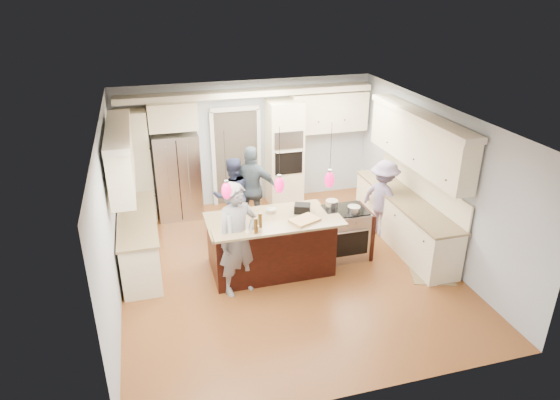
# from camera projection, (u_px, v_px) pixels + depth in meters

# --- Properties ---
(ground_plane) EXTENTS (6.00, 6.00, 0.00)m
(ground_plane) POSITION_uv_depth(u_px,v_px,m) (285.00, 268.00, 8.71)
(ground_plane) COLOR #965129
(ground_plane) RESTS_ON ground
(room_shell) EXTENTS (5.54, 6.04, 2.72)m
(room_shell) POSITION_uv_depth(u_px,v_px,m) (286.00, 171.00, 7.96)
(room_shell) COLOR #B2BCC6
(room_shell) RESTS_ON ground
(refrigerator) EXTENTS (0.90, 0.70, 1.80)m
(refrigerator) POSITION_uv_depth(u_px,v_px,m) (178.00, 175.00, 10.27)
(refrigerator) COLOR #B7B7BC
(refrigerator) RESTS_ON ground
(oven_column) EXTENTS (0.72, 0.69, 2.30)m
(oven_column) POSITION_uv_depth(u_px,v_px,m) (284.00, 154.00, 10.76)
(oven_column) COLOR #F4ECC6
(oven_column) RESTS_ON ground
(back_upper_cabinets) EXTENTS (5.30, 0.61, 2.54)m
(back_upper_cabinets) POSITION_uv_depth(u_px,v_px,m) (214.00, 135.00, 10.26)
(back_upper_cabinets) COLOR #F4ECC6
(back_upper_cabinets) RESTS_ON ground
(right_counter_run) EXTENTS (0.64, 3.10, 2.51)m
(right_counter_run) POSITION_uv_depth(u_px,v_px,m) (409.00, 191.00, 9.14)
(right_counter_run) COLOR #F4ECC6
(right_counter_run) RESTS_ON ground
(left_cabinets) EXTENTS (0.64, 2.30, 2.51)m
(left_cabinets) POSITION_uv_depth(u_px,v_px,m) (133.00, 211.00, 8.38)
(left_cabinets) COLOR #F4ECC6
(left_cabinets) RESTS_ON ground
(kitchen_island) EXTENTS (2.10, 1.46, 1.12)m
(kitchen_island) POSITION_uv_depth(u_px,v_px,m) (270.00, 244.00, 8.51)
(kitchen_island) COLOR black
(kitchen_island) RESTS_ON ground
(island_range) EXTENTS (0.82, 0.71, 0.92)m
(island_range) POSITION_uv_depth(u_px,v_px,m) (345.00, 232.00, 8.94)
(island_range) COLOR #B7B7BC
(island_range) RESTS_ON ground
(pendant_lights) EXTENTS (1.75, 0.15, 1.03)m
(pendant_lights) POSITION_uv_depth(u_px,v_px,m) (279.00, 185.00, 7.46)
(pendant_lights) COLOR black
(pendant_lights) RESTS_ON ground
(person_bar_end) EXTENTS (0.80, 0.66, 1.88)m
(person_bar_end) POSITION_uv_depth(u_px,v_px,m) (238.00, 239.00, 7.71)
(person_bar_end) COLOR slate
(person_bar_end) RESTS_ON ground
(person_far_left) EXTENTS (0.76, 0.59, 1.54)m
(person_far_left) POSITION_uv_depth(u_px,v_px,m) (233.00, 196.00, 9.65)
(person_far_left) COLOR navy
(person_far_left) RESTS_ON ground
(person_far_right) EXTENTS (1.10, 0.78, 1.73)m
(person_far_right) POSITION_uv_depth(u_px,v_px,m) (252.00, 189.00, 9.71)
(person_far_right) COLOR #4C5F6B
(person_far_right) RESTS_ON ground
(person_range_side) EXTENTS (0.89, 1.12, 1.52)m
(person_range_side) POSITION_uv_depth(u_px,v_px,m) (383.00, 198.00, 9.56)
(person_range_side) COLOR gray
(person_range_side) RESTS_ON ground
(floor_rug) EXTENTS (0.99, 1.18, 0.01)m
(floor_rug) POSITION_uv_depth(u_px,v_px,m) (429.00, 269.00, 8.67)
(floor_rug) COLOR olive
(floor_rug) RESTS_ON ground
(water_bottle) EXTENTS (0.09, 0.09, 0.29)m
(water_bottle) POSITION_uv_depth(u_px,v_px,m) (229.00, 224.00, 7.46)
(water_bottle) COLOR silver
(water_bottle) RESTS_ON kitchen_island
(beer_bottle_a) EXTENTS (0.06, 0.06, 0.23)m
(beer_bottle_a) POSITION_uv_depth(u_px,v_px,m) (241.00, 222.00, 7.61)
(beer_bottle_a) COLOR #452B0C
(beer_bottle_a) RESTS_ON kitchen_island
(beer_bottle_b) EXTENTS (0.08, 0.08, 0.25)m
(beer_bottle_b) POSITION_uv_depth(u_px,v_px,m) (256.00, 226.00, 7.47)
(beer_bottle_b) COLOR #452B0C
(beer_bottle_b) RESTS_ON kitchen_island
(beer_bottle_c) EXTENTS (0.08, 0.08, 0.24)m
(beer_bottle_c) POSITION_uv_depth(u_px,v_px,m) (260.00, 220.00, 7.64)
(beer_bottle_c) COLOR #452B0C
(beer_bottle_c) RESTS_ON kitchen_island
(drink_can) EXTENTS (0.06, 0.06, 0.10)m
(drink_can) POSITION_uv_depth(u_px,v_px,m) (257.00, 229.00, 7.52)
(drink_can) COLOR #B7B7BC
(drink_can) RESTS_ON kitchen_island
(cutting_board) EXTENTS (0.52, 0.46, 0.03)m
(cutting_board) POSITION_uv_depth(u_px,v_px,m) (305.00, 220.00, 7.88)
(cutting_board) COLOR tan
(cutting_board) RESTS_ON kitchen_island
(pot_large) EXTENTS (0.22, 0.22, 0.13)m
(pot_large) POSITION_uv_depth(u_px,v_px,m) (332.00, 204.00, 8.79)
(pot_large) COLOR #B7B7BC
(pot_large) RESTS_ON island_range
(pot_small) EXTENTS (0.22, 0.22, 0.11)m
(pot_small) POSITION_uv_depth(u_px,v_px,m) (354.00, 209.00, 8.62)
(pot_small) COLOR #B7B7BC
(pot_small) RESTS_ON island_range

